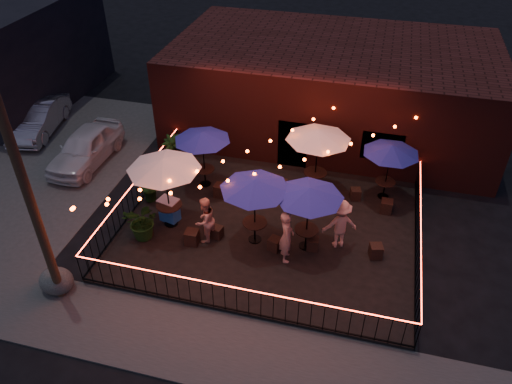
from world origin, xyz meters
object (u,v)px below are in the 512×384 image
cafe_table_0 (164,165)px  boulder (56,281)px  cafe_table_3 (319,136)px  utility_pole (26,190)px  cafe_table_1 (202,137)px  cafe_table_5 (392,150)px  cooler (169,210)px  cafe_table_4 (309,193)px  cafe_table_2 (255,185)px

cafe_table_0 → boulder: (-2.21, -3.68, -2.26)m
cafe_table_3 → utility_pole: bearing=-132.6°
utility_pole → cafe_table_3: bearing=47.4°
cafe_table_0 → cafe_table_1: bearing=81.7°
cafe_table_3 → cafe_table_5: cafe_table_3 is taller
utility_pole → cooler: 5.62m
utility_pole → cafe_table_4: 8.02m
cafe_table_4 → boulder: (-7.04, -3.71, -1.99)m
utility_pole → cafe_table_3: size_ratio=2.69×
cafe_table_3 → cooler: size_ratio=3.31×
cafe_table_5 → cafe_table_1: bearing=-172.1°
cafe_table_1 → cafe_table_5: cafe_table_1 is taller
utility_pole → cafe_table_3: (6.58, 7.16, -1.43)m
cafe_table_2 → cooler: cafe_table_2 is taller
cafe_table_1 → cooler: bearing=-101.5°
cafe_table_0 → boulder: cafe_table_0 is taller
cafe_table_2 → cafe_table_4: size_ratio=0.96×
cafe_table_0 → cafe_table_5: size_ratio=1.16×
utility_pole → cafe_table_4: bearing=29.7°
cafe_table_0 → cafe_table_3: 5.65m
cafe_table_5 → cooler: size_ratio=3.04×
cafe_table_3 → cafe_table_5: 2.65m
boulder → cafe_table_0: bearing=59.0°
cafe_table_2 → cafe_table_0: bearing=178.6°
cafe_table_2 → cafe_table_3: (1.49, 3.38, 0.13)m
cafe_table_2 → cafe_table_5: size_ratio=0.92×
cafe_table_3 → cafe_table_4: (0.24, -3.27, -0.20)m
cooler → cafe_table_1: bearing=92.4°
cafe_table_4 → cafe_table_5: bearing=55.9°
cafe_table_0 → cooler: (-0.11, 0.19, -2.04)m
cafe_table_0 → cafe_table_3: cafe_table_0 is taller
cafe_table_1 → cooler: 2.98m
utility_pole → cafe_table_4: utility_pole is taller
cooler → boulder: 4.41m
utility_pole → boulder: utility_pole is taller
cafe_table_5 → cooler: cafe_table_5 is taller
cafe_table_1 → cafe_table_4: 5.13m
cafe_table_3 → cooler: cafe_table_3 is taller
cafe_table_4 → boulder: cafe_table_4 is taller
cafe_table_2 → boulder: size_ratio=2.56×
boulder → utility_pole: bearing=-40.6°
cafe_table_4 → cafe_table_5: cafe_table_4 is taller
cafe_table_1 → cafe_table_5: bearing=7.9°
cafe_table_1 → boulder: 7.05m
cafe_table_0 → cafe_table_3: (4.58, 3.30, -0.08)m
utility_pole → cafe_table_4: size_ratio=3.06×
cafe_table_0 → cafe_table_2: bearing=-1.4°
cafe_table_3 → cafe_table_4: bearing=-85.8°
cafe_table_0 → cafe_table_1: size_ratio=1.34×
cafe_table_2 → cafe_table_3: size_ratio=0.84×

